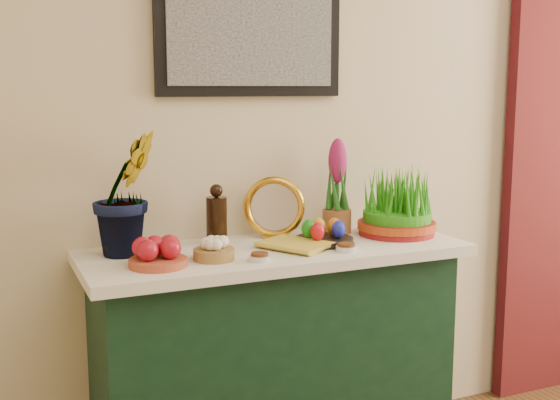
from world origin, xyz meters
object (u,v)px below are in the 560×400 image
object	(u,v)px
sideboard	(275,367)
wheatgrass_sabzeh	(397,207)
mirror	(274,208)
hyacinth_green	(126,173)
book	(280,248)

from	to	relation	value
sideboard	wheatgrass_sabzeh	distance (m)	0.78
mirror	hyacinth_green	bearing A→B (deg)	-174.91
sideboard	mirror	bearing A→B (deg)	67.05
wheatgrass_sabzeh	sideboard	bearing A→B (deg)	-179.81
sideboard	hyacinth_green	distance (m)	0.91
sideboard	wheatgrass_sabzeh	size ratio (longest dim) A/B	4.22
mirror	wheatgrass_sabzeh	distance (m)	0.48
sideboard	wheatgrass_sabzeh	bearing A→B (deg)	0.19
wheatgrass_sabzeh	book	bearing A→B (deg)	-169.60
sideboard	hyacinth_green	world-z (taller)	hyacinth_green
sideboard	hyacinth_green	bearing A→B (deg)	169.41
mirror	book	bearing A→B (deg)	-108.78
hyacinth_green	sideboard	bearing A→B (deg)	-32.64
hyacinth_green	mirror	xyz separation A→B (m)	(0.58, 0.05, -0.17)
book	wheatgrass_sabzeh	xyz separation A→B (m)	(0.55, 0.10, 0.09)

